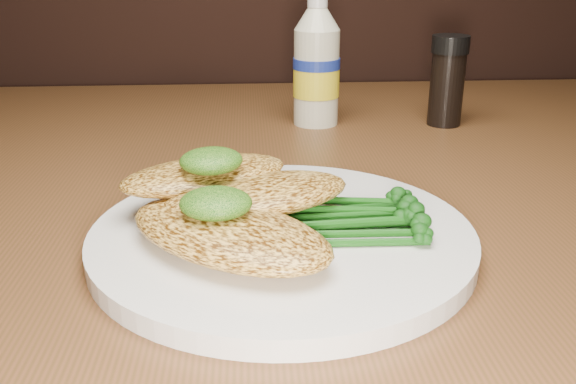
{
  "coord_description": "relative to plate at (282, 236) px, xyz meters",
  "views": [
    {
      "loc": [
        -0.1,
        0.41,
        0.96
      ],
      "look_at": [
        -0.07,
        0.85,
        0.79
      ],
      "focal_mm": 38.67,
      "sensor_mm": 36.0,
      "label": 1
    }
  ],
  "objects": [
    {
      "name": "pesto_front",
      "position": [
        -0.05,
        -0.03,
        0.04
      ],
      "size": [
        0.06,
        0.05,
        0.02
      ],
      "primitive_type": "ellipsoid",
      "rotation": [
        0.0,
        0.0,
        -0.16
      ],
      "color": "#083508",
      "rests_on": "chicken_front"
    },
    {
      "name": "plate",
      "position": [
        0.0,
        0.0,
        0.0
      ],
      "size": [
        0.29,
        0.29,
        0.02
      ],
      "primitive_type": "cylinder",
      "color": "white",
      "rests_on": "dining_table"
    },
    {
      "name": "mayo_bottle",
      "position": [
        0.06,
        0.35,
        0.08
      ],
      "size": [
        0.07,
        0.07,
        0.17
      ],
      "primitive_type": null,
      "rotation": [
        0.0,
        0.0,
        0.27
      ],
      "color": "beige",
      "rests_on": "dining_table"
    },
    {
      "name": "chicken_front",
      "position": [
        -0.04,
        -0.03,
        0.02
      ],
      "size": [
        0.18,
        0.17,
        0.03
      ],
      "primitive_type": "ellipsoid",
      "rotation": [
        0.0,
        0.0,
        -0.69
      ],
      "color": "#EEB44B",
      "rests_on": "plate"
    },
    {
      "name": "chicken_mid",
      "position": [
        -0.02,
        0.02,
        0.03
      ],
      "size": [
        0.17,
        0.13,
        0.02
      ],
      "primitive_type": "ellipsoid",
      "rotation": [
        0.0,
        0.0,
        0.39
      ],
      "color": "#EEB44B",
      "rests_on": "plate"
    },
    {
      "name": "broccolini_bundle",
      "position": [
        0.05,
        -0.0,
        0.02
      ],
      "size": [
        0.15,
        0.12,
        0.02
      ],
      "primitive_type": null,
      "rotation": [
        0.0,
        0.0,
        -0.02
      ],
      "color": "#144E11",
      "rests_on": "plate"
    },
    {
      "name": "pepper_grinder",
      "position": [
        0.23,
        0.34,
        0.05
      ],
      "size": [
        0.06,
        0.06,
        0.11
      ],
      "primitive_type": null,
      "rotation": [
        0.0,
        0.0,
        -0.33
      ],
      "color": "black",
      "rests_on": "dining_table"
    },
    {
      "name": "chicken_back",
      "position": [
        -0.06,
        0.05,
        0.04
      ],
      "size": [
        0.16,
        0.12,
        0.02
      ],
      "primitive_type": "ellipsoid",
      "rotation": [
        0.0,
        0.0,
        0.42
      ],
      "color": "#EEB44B",
      "rests_on": "plate"
    },
    {
      "name": "pesto_back",
      "position": [
        -0.05,
        0.03,
        0.05
      ],
      "size": [
        0.06,
        0.06,
        0.02
      ],
      "primitive_type": "ellipsoid",
      "rotation": [
        0.0,
        0.0,
        0.24
      ],
      "color": "#083508",
      "rests_on": "chicken_back"
    }
  ]
}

